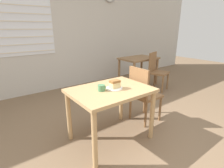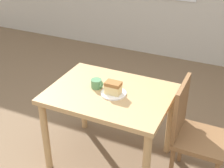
# 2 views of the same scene
# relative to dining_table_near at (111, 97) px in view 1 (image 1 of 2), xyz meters

# --- Properties ---
(ground_plane) EXTENTS (14.00, 14.00, 0.00)m
(ground_plane) POSITION_rel_dining_table_near_xyz_m (0.13, -0.55, -0.62)
(ground_plane) COLOR #7A6047
(wall_back) EXTENTS (10.00, 0.10, 2.80)m
(wall_back) POSITION_rel_dining_table_near_xyz_m (0.13, 2.48, 0.79)
(wall_back) COLOR beige
(wall_back) RESTS_ON ground_plane
(dining_table_near) EXTENTS (1.00, 0.75, 0.72)m
(dining_table_near) POSITION_rel_dining_table_near_xyz_m (0.00, 0.00, 0.00)
(dining_table_near) COLOR tan
(dining_table_near) RESTS_ON ground_plane
(dining_table_far) EXTENTS (0.93, 0.65, 0.73)m
(dining_table_far) POSITION_rel_dining_table_near_xyz_m (1.99, 1.48, -0.01)
(dining_table_far) COLOR olive
(dining_table_far) RESTS_ON ground_plane
(chair_near_window) EXTENTS (0.40, 0.40, 0.90)m
(chair_near_window) POSITION_rel_dining_table_near_xyz_m (0.69, 0.08, -0.13)
(chair_near_window) COLOR brown
(chair_near_window) RESTS_ON ground_plane
(chair_far_corner) EXTENTS (0.50, 0.50, 0.90)m
(chair_far_corner) POSITION_rel_dining_table_near_xyz_m (2.09, 0.96, -0.13)
(chair_far_corner) COLOR brown
(chair_far_corner) RESTS_ON ground_plane
(plate) EXTENTS (0.21, 0.21, 0.01)m
(plate) POSITION_rel_dining_table_near_xyz_m (0.04, -0.02, 0.12)
(plate) COLOR white
(plate) RESTS_ON dining_table_near
(cake_slice) EXTENTS (0.12, 0.09, 0.10)m
(cake_slice) POSITION_rel_dining_table_near_xyz_m (0.04, -0.03, 0.17)
(cake_slice) COLOR #E5CC89
(cake_slice) RESTS_ON plate
(coffee_mug) EXTENTS (0.10, 0.09, 0.08)m
(coffee_mug) POSITION_rel_dining_table_near_xyz_m (-0.13, 0.02, 0.15)
(coffee_mug) COLOR #4C8456
(coffee_mug) RESTS_ON dining_table_near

